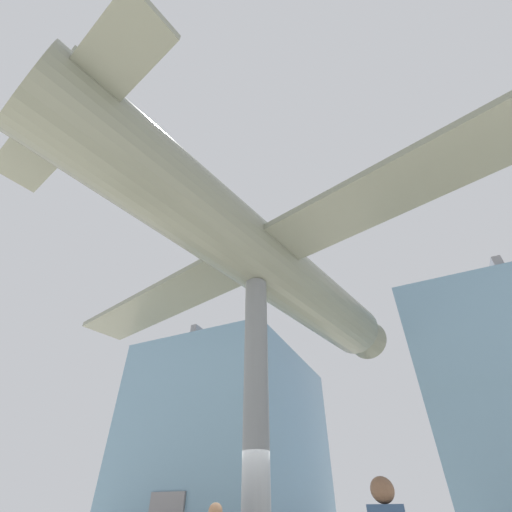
% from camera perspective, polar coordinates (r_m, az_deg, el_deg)
% --- Properties ---
extents(glass_pavilion_left, '(8.91, 11.24, 10.46)m').
position_cam_1_polar(glass_pavilion_left, '(23.58, -3.97, -28.73)').
color(glass_pavilion_left, '#60849E').
rests_on(glass_pavilion_left, ground_plane).
extents(support_pylon_central, '(0.58, 0.58, 6.60)m').
position_cam_1_polar(support_pylon_central, '(8.26, 0.00, -24.25)').
color(support_pylon_central, slate).
rests_on(support_pylon_central, ground_plane).
extents(suspended_airplane, '(16.43, 14.68, 2.90)m').
position_cam_1_polar(suspended_airplane, '(10.32, 1.04, -0.75)').
color(suspended_airplane, slate).
rests_on(suspended_airplane, support_pylon_central).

